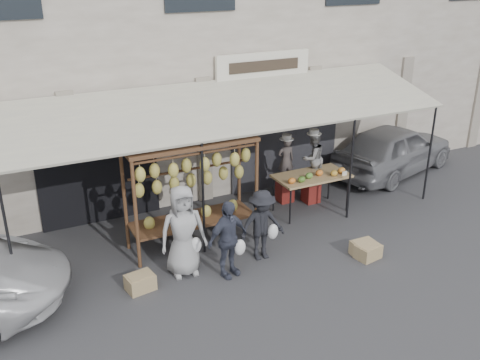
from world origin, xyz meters
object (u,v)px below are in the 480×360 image
object	(u,v)px
customer_mid	(228,239)
customer_right	(262,225)
customer_left	(183,231)
banana_rack	(192,174)
vendor_right	(313,158)
produce_table	(313,177)
vendor_left	(286,160)
crate_near_b	(368,252)
crate_far	(140,282)
sedan	(394,149)
crate_near_a	(364,248)

from	to	relation	value
customer_mid	customer_right	xyz separation A→B (m)	(0.84, 0.26, -0.03)
customer_left	banana_rack	bearing A→B (deg)	63.20
vendor_right	customer_mid	world-z (taller)	vendor_right
produce_table	customer_right	world-z (taller)	customer_right
customer_mid	customer_right	size ratio (longest dim) A/B	1.04
vendor_left	crate_near_b	bearing A→B (deg)	100.81
customer_left	customer_mid	bearing A→B (deg)	-27.01
vendor_left	vendor_right	distance (m)	0.63
customer_left	vendor_left	bearing A→B (deg)	34.83
vendor_right	customer_mid	bearing A→B (deg)	23.93
vendor_left	customer_right	size ratio (longest dim) A/B	0.78
customer_right	crate_near_b	xyz separation A→B (m)	(1.87, -0.93, -0.58)
crate_far	customer_mid	bearing A→B (deg)	-8.82
produce_table	vendor_left	world-z (taller)	vendor_left
produce_table	sedan	distance (m)	3.53
customer_mid	crate_far	bearing A→B (deg)	155.93
produce_table	banana_rack	bearing A→B (deg)	-175.27
vendor_left	customer_mid	distance (m)	3.53
crate_near_a	customer_left	bearing A→B (deg)	164.23
vendor_left	customer_right	xyz separation A→B (m)	(-1.77, -2.10, -0.33)
crate_far	crate_near_a	bearing A→B (deg)	-10.28
vendor_right	customer_left	bearing A→B (deg)	13.73
vendor_left	crate_near_b	size ratio (longest dim) A/B	2.40
banana_rack	vendor_right	bearing A→B (deg)	12.26
customer_left	sedan	xyz separation A→B (m)	(6.90, 2.25, -0.19)
produce_table	customer_left	size ratio (longest dim) A/B	0.97
vendor_left	customer_right	bearing A→B (deg)	58.70
customer_left	crate_near_b	world-z (taller)	customer_left
produce_table	customer_mid	distance (m)	3.27
banana_rack	crate_far	xyz separation A→B (m)	(-1.45, -1.08, -1.42)
crate_near_b	sedan	size ratio (longest dim) A/B	0.12
sedan	crate_near_b	bearing A→B (deg)	117.48
banana_rack	customer_right	world-z (taller)	banana_rack
crate_far	sedan	bearing A→B (deg)	17.33
crate_near_b	vendor_left	bearing A→B (deg)	91.95
customer_right	sedan	size ratio (longest dim) A/B	0.36
crate_near_a	crate_near_b	size ratio (longest dim) A/B	1.01
vendor_right	produce_table	bearing A→B (deg)	48.39
produce_table	crate_near_a	world-z (taller)	produce_table
customer_left	sedan	distance (m)	7.26
customer_left	produce_table	bearing A→B (deg)	22.54
produce_table	sedan	xyz separation A→B (m)	(3.34, 1.10, -0.19)
customer_right	crate_far	bearing A→B (deg)	-177.42
crate_near_a	sedan	size ratio (longest dim) A/B	0.12
customer_right	vendor_left	bearing A→B (deg)	52.07
vendor_left	crate_near_b	world-z (taller)	vendor_left
crate_near_a	sedan	xyz separation A→B (m)	(3.48, 3.22, 0.54)
produce_table	crate_near_b	distance (m)	2.37
produce_table	crate_near_b	bearing A→B (deg)	-93.68
crate_near_a	sedan	bearing A→B (deg)	42.74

